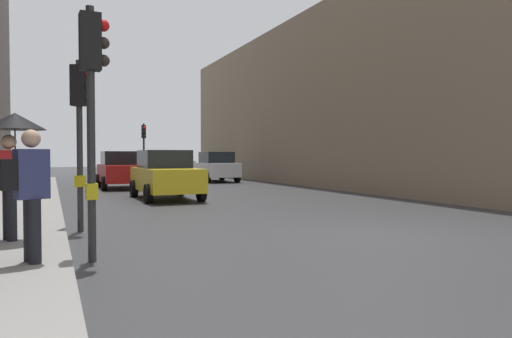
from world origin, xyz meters
TOP-DOWN VIEW (x-y plane):
  - ground_plane at (0.00, 0.00)m, footprint 120.00×120.00m
  - sidewalk_kerb at (-7.06, 6.00)m, footprint 2.57×40.00m
  - building_facade_right at (11.77, 14.34)m, footprint 12.00×35.38m
  - traffic_light_far_median at (-0.50, 23.65)m, footprint 0.25×0.43m
  - traffic_light_near_right at (-5.45, 2.73)m, footprint 0.45×0.35m
  - traffic_light_near_left at (-5.45, -0.35)m, footprint 0.44×0.26m
  - car_yellow_taxi at (-2.23, 9.41)m, footprint 2.08×4.23m
  - car_green_estate at (2.49, 27.60)m, footprint 2.20×4.29m
  - car_white_compact at (2.99, 19.56)m, footprint 2.03×4.20m
  - car_red_sedan at (-2.97, 15.88)m, footprint 2.04×4.21m
  - pedestrian_with_umbrella at (-6.61, 1.15)m, footprint 1.00×1.00m
  - pedestrian_with_grey_backpack at (-6.31, -0.87)m, footprint 0.66×0.45m

SIDE VIEW (x-z plane):
  - ground_plane at x=0.00m, z-range 0.00..0.00m
  - sidewalk_kerb at x=-7.06m, z-range 0.00..0.16m
  - car_yellow_taxi at x=-2.23m, z-range 0.00..1.76m
  - car_green_estate at x=2.49m, z-range 0.00..1.76m
  - car_white_compact at x=2.99m, z-range 0.00..1.76m
  - car_red_sedan at x=-2.97m, z-range 0.00..1.76m
  - pedestrian_with_grey_backpack at x=-6.31m, z-range 0.28..2.05m
  - pedestrian_with_umbrella at x=-6.61m, z-range 0.77..2.91m
  - traffic_light_near_right at x=-5.45m, z-range 0.67..4.21m
  - traffic_light_far_median at x=-0.50m, z-range 0.68..4.29m
  - traffic_light_near_left at x=-5.45m, z-range 0.72..4.50m
  - building_facade_right at x=11.77m, z-range 0.00..8.83m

